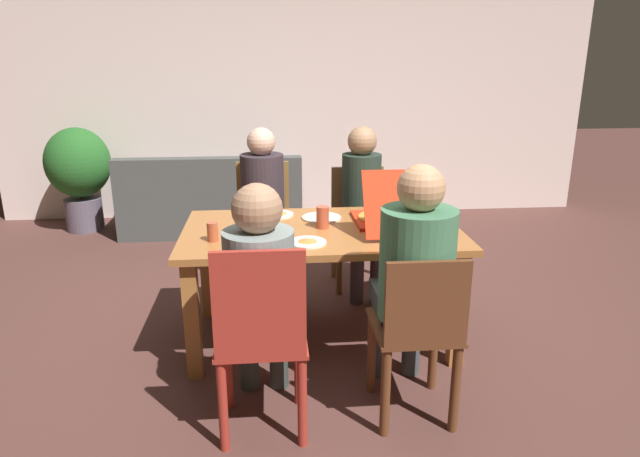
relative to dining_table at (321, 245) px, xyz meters
The scene contains 20 objects.
ground_plane 0.63m from the dining_table, ahead, with size 20.00×20.00×0.00m, color #53322C.
back_wall 3.10m from the dining_table, 90.00° to the left, with size 6.45×0.12×2.71m, color silver.
dining_table is the anchor object (origin of this frame).
chair_0 1.01m from the dining_table, 111.07° to the left, with size 0.42×0.46×0.96m.
person_0 0.86m from the dining_table, 115.03° to the left, with size 0.32×0.54×1.24m.
chair_1 1.00m from the dining_table, 67.57° to the left, with size 0.43×0.41×0.91m.
person_1 0.86m from the dining_table, 63.79° to the left, with size 0.29×0.53×1.24m.
chair_2 1.02m from the dining_table, 110.91° to the right, with size 0.42×0.39×0.97m.
person_2 0.88m from the dining_table, 114.33° to the right, with size 0.32×0.54×1.21m.
chair_3 0.97m from the dining_table, 66.83° to the right, with size 0.40×0.43×0.89m.
person_3 0.85m from the dining_table, 63.30° to the right, with size 0.36×0.57×1.27m.
pizza_box_0 0.46m from the dining_table, ahead, with size 0.41×0.63×0.37m.
plate_0 0.31m from the dining_table, 110.73° to the right, with size 0.21×0.21×0.03m.
plate_1 0.37m from the dining_table, behind, with size 0.25×0.25×0.01m.
plate_2 0.42m from the dining_table, 130.04° to the left, with size 0.21×0.21×0.03m.
plate_3 0.24m from the dining_table, 84.68° to the left, with size 0.25×0.25×0.01m.
drinking_glass_0 0.68m from the dining_table, 163.90° to the right, with size 0.06×0.06×0.11m, color #B35030.
drinking_glass_1 0.17m from the dining_table, 54.64° to the left, with size 0.08×0.08×0.13m, color #BB4D33.
couch 2.60m from the dining_table, 110.39° to the left, with size 1.80×0.82×0.80m.
potted_plant 3.38m from the dining_table, 131.38° to the left, with size 0.64×0.64×1.05m.
Camera 1 is at (-0.30, -3.21, 1.74)m, focal length 31.26 mm.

